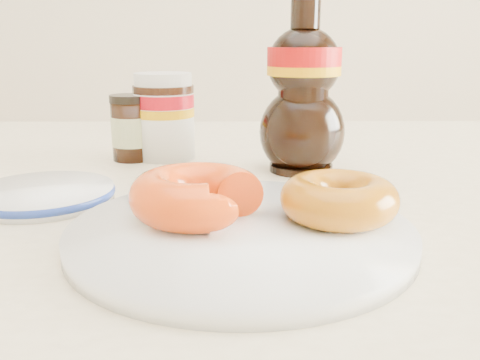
{
  "coord_description": "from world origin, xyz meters",
  "views": [
    {
      "loc": [
        -0.01,
        -0.43,
        0.9
      ],
      "look_at": [
        -0.0,
        0.0,
        0.79
      ],
      "focal_mm": 40.0,
      "sensor_mm": 36.0,
      "label": 1
    }
  ],
  "objects_px": {
    "dining_table": "(240,262)",
    "blue_rim_saucer": "(43,194)",
    "donut_whole": "(339,199)",
    "nutella_jar": "(164,113)",
    "donut_bitten": "(197,195)",
    "plate": "(241,233)",
    "syrup_bottle": "(303,89)",
    "dark_jar": "(132,128)"
  },
  "relations": [
    {
      "from": "dining_table",
      "to": "blue_rim_saucer",
      "type": "xyz_separation_m",
      "value": [
        -0.19,
        -0.05,
        0.09
      ]
    },
    {
      "from": "donut_whole",
      "to": "blue_rim_saucer",
      "type": "xyz_separation_m",
      "value": [
        -0.26,
        0.09,
        -0.02
      ]
    },
    {
      "from": "nutella_jar",
      "to": "blue_rim_saucer",
      "type": "bearing_deg",
      "value": -116.2
    },
    {
      "from": "donut_bitten",
      "to": "donut_whole",
      "type": "distance_m",
      "value": 0.11
    },
    {
      "from": "dining_table",
      "to": "plate",
      "type": "bearing_deg",
      "value": -90.45
    },
    {
      "from": "nutella_jar",
      "to": "syrup_bottle",
      "type": "relative_size",
      "value": 0.57
    },
    {
      "from": "nutella_jar",
      "to": "plate",
      "type": "bearing_deg",
      "value": -72.27
    },
    {
      "from": "blue_rim_saucer",
      "to": "nutella_jar",
      "type": "bearing_deg",
      "value": 63.8
    },
    {
      "from": "plate",
      "to": "dining_table",
      "type": "bearing_deg",
      "value": 89.55
    },
    {
      "from": "dark_jar",
      "to": "nutella_jar",
      "type": "bearing_deg",
      "value": 13.13
    },
    {
      "from": "plate",
      "to": "syrup_bottle",
      "type": "distance_m",
      "value": 0.25
    },
    {
      "from": "donut_bitten",
      "to": "blue_rim_saucer",
      "type": "bearing_deg",
      "value": 143.57
    },
    {
      "from": "plate",
      "to": "blue_rim_saucer",
      "type": "distance_m",
      "value": 0.21
    },
    {
      "from": "donut_whole",
      "to": "syrup_bottle",
      "type": "xyz_separation_m",
      "value": [
        -0.0,
        0.21,
        0.07
      ]
    },
    {
      "from": "dining_table",
      "to": "donut_whole",
      "type": "relative_size",
      "value": 15.19
    },
    {
      "from": "dark_jar",
      "to": "donut_whole",
      "type": "bearing_deg",
      "value": -51.97
    },
    {
      "from": "nutella_jar",
      "to": "syrup_bottle",
      "type": "xyz_separation_m",
      "value": [
        0.17,
        -0.07,
        0.04
      ]
    },
    {
      "from": "syrup_bottle",
      "to": "donut_whole",
      "type": "bearing_deg",
      "value": -88.92
    },
    {
      "from": "plate",
      "to": "blue_rim_saucer",
      "type": "height_order",
      "value": "same"
    },
    {
      "from": "donut_whole",
      "to": "donut_bitten",
      "type": "bearing_deg",
      "value": 178.01
    },
    {
      "from": "syrup_bottle",
      "to": "dark_jar",
      "type": "height_order",
      "value": "syrup_bottle"
    },
    {
      "from": "plate",
      "to": "nutella_jar",
      "type": "height_order",
      "value": "nutella_jar"
    },
    {
      "from": "donut_bitten",
      "to": "syrup_bottle",
      "type": "height_order",
      "value": "syrup_bottle"
    },
    {
      "from": "nutella_jar",
      "to": "dark_jar",
      "type": "relative_size",
      "value": 1.32
    },
    {
      "from": "blue_rim_saucer",
      "to": "dark_jar",
      "type": "bearing_deg",
      "value": 73.68
    },
    {
      "from": "nutella_jar",
      "to": "dark_jar",
      "type": "bearing_deg",
      "value": -166.87
    },
    {
      "from": "dining_table",
      "to": "nutella_jar",
      "type": "xyz_separation_m",
      "value": [
        -0.09,
        0.14,
        0.14
      ]
    },
    {
      "from": "donut_bitten",
      "to": "dark_jar",
      "type": "xyz_separation_m",
      "value": [
        -0.1,
        0.26,
        0.01
      ]
    },
    {
      "from": "blue_rim_saucer",
      "to": "donut_whole",
      "type": "bearing_deg",
      "value": -18.97
    },
    {
      "from": "nutella_jar",
      "to": "donut_bitten",
      "type": "bearing_deg",
      "value": -77.79
    },
    {
      "from": "nutella_jar",
      "to": "dark_jar",
      "type": "height_order",
      "value": "nutella_jar"
    },
    {
      "from": "dining_table",
      "to": "blue_rim_saucer",
      "type": "bearing_deg",
      "value": -166.43
    },
    {
      "from": "dining_table",
      "to": "blue_rim_saucer",
      "type": "distance_m",
      "value": 0.21
    },
    {
      "from": "donut_bitten",
      "to": "syrup_bottle",
      "type": "xyz_separation_m",
      "value": [
        0.11,
        0.2,
        0.06
      ]
    },
    {
      "from": "donut_bitten",
      "to": "dark_jar",
      "type": "distance_m",
      "value": 0.28
    },
    {
      "from": "dining_table",
      "to": "donut_whole",
      "type": "distance_m",
      "value": 0.19
    },
    {
      "from": "donut_bitten",
      "to": "dark_jar",
      "type": "height_order",
      "value": "dark_jar"
    },
    {
      "from": "blue_rim_saucer",
      "to": "donut_bitten",
      "type": "bearing_deg",
      "value": -29.64
    },
    {
      "from": "donut_whole",
      "to": "syrup_bottle",
      "type": "height_order",
      "value": "syrup_bottle"
    },
    {
      "from": "syrup_bottle",
      "to": "dark_jar",
      "type": "distance_m",
      "value": 0.22
    },
    {
      "from": "donut_whole",
      "to": "blue_rim_saucer",
      "type": "bearing_deg",
      "value": 161.03
    },
    {
      "from": "plate",
      "to": "syrup_bottle",
      "type": "relative_size",
      "value": 1.38
    }
  ]
}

